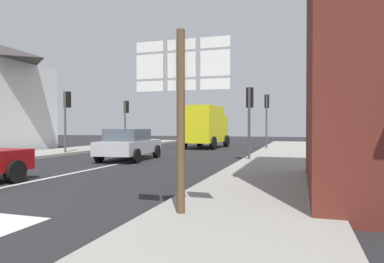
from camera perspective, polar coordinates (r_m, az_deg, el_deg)
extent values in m
plane|color=#232326|center=(16.61, -8.92, -4.67)|extent=(80.00, 80.00, 0.00)
cube|color=gray|center=(12.92, 13.48, -5.94)|extent=(3.19, 44.00, 0.14)
cube|color=silver|center=(13.17, -16.73, -6.10)|extent=(0.16, 12.00, 0.01)
cube|color=silver|center=(29.29, -27.33, -1.69)|extent=(5.31, 1.20, 0.70)
cylinder|color=black|center=(10.92, -27.18, -5.92)|extent=(0.22, 0.64, 0.64)
cube|color=#B7BABF|center=(16.67, -10.24, -2.51)|extent=(2.06, 4.32, 0.60)
cube|color=#47515B|center=(16.42, -10.59, -0.55)|extent=(1.70, 2.21, 0.55)
cylinder|color=black|center=(18.27, -11.06, -3.16)|extent=(0.27, 0.65, 0.64)
cylinder|color=black|center=(17.63, -5.87, -3.30)|extent=(0.27, 0.65, 0.64)
cylinder|color=black|center=(15.86, -15.09, -3.78)|extent=(0.27, 0.65, 0.64)
cylinder|color=black|center=(15.11, -9.23, -3.99)|extent=(0.27, 0.65, 0.64)
cube|color=yellow|center=(24.90, 1.77, 1.20)|extent=(2.43, 3.83, 2.60)
cube|color=yellow|center=(27.27, 3.51, 0.54)|extent=(2.17, 1.43, 2.00)
cube|color=#47515B|center=(27.33, 3.54, 2.21)|extent=(1.76, 0.21, 0.70)
cylinder|color=black|center=(27.60, 1.30, -1.53)|extent=(0.34, 0.92, 0.90)
cylinder|color=black|center=(26.94, 5.71, -1.60)|extent=(0.34, 0.92, 0.90)
cylinder|color=black|center=(24.44, -1.41, -1.84)|extent=(0.34, 0.92, 0.90)
cylinder|color=black|center=(23.68, 3.52, -1.93)|extent=(0.34, 0.92, 0.90)
cylinder|color=brown|center=(5.75, -1.87, 0.96)|extent=(0.14, 0.14, 3.20)
cube|color=white|center=(6.17, -6.96, 13.69)|extent=(0.50, 0.03, 0.18)
cube|color=black|center=(6.18, -6.88, 13.66)|extent=(0.43, 0.01, 0.13)
cube|color=white|center=(6.10, -6.95, 10.58)|extent=(0.50, 0.03, 0.42)
cube|color=black|center=(6.12, -6.88, 10.55)|extent=(0.43, 0.01, 0.32)
cube|color=white|center=(6.05, -6.94, 7.40)|extent=(0.50, 0.03, 0.18)
cube|color=black|center=(6.07, -6.87, 7.38)|extent=(0.43, 0.01, 0.13)
cube|color=white|center=(5.96, -1.71, 14.16)|extent=(0.50, 0.03, 0.18)
cube|color=black|center=(5.97, -1.65, 14.12)|extent=(0.43, 0.01, 0.13)
cube|color=white|center=(5.89, -1.71, 10.94)|extent=(0.50, 0.03, 0.42)
cube|color=black|center=(5.91, -1.65, 10.91)|extent=(0.43, 0.01, 0.32)
cube|color=white|center=(5.84, -1.71, 7.65)|extent=(0.50, 0.03, 0.18)
cube|color=black|center=(5.86, -1.65, 7.63)|extent=(0.43, 0.01, 0.13)
cube|color=white|center=(5.80, 3.89, 14.53)|extent=(0.50, 0.03, 0.18)
cube|color=black|center=(5.82, 3.93, 14.49)|extent=(0.43, 0.01, 0.13)
cube|color=white|center=(5.73, 3.88, 11.23)|extent=(0.50, 0.03, 0.42)
cube|color=black|center=(5.74, 3.93, 11.19)|extent=(0.43, 0.01, 0.32)
cube|color=white|center=(5.68, 3.88, 7.85)|extent=(0.50, 0.03, 0.18)
cube|color=black|center=(5.69, 3.93, 7.82)|extent=(0.43, 0.01, 0.13)
cylinder|color=#47474C|center=(20.47, -20.24, 1.31)|extent=(0.12, 0.12, 3.55)
cube|color=black|center=(20.68, -19.92, 4.98)|extent=(0.30, 0.28, 0.90)
sphere|color=red|center=(20.81, -19.68, 5.70)|extent=(0.18, 0.18, 0.18)
sphere|color=#3C2303|center=(20.79, -19.68, 4.93)|extent=(0.18, 0.18, 0.18)
sphere|color=black|center=(20.77, -19.68, 4.16)|extent=(0.18, 0.18, 0.18)
cylinder|color=#47474C|center=(23.75, 12.22, 1.50)|extent=(0.12, 0.12, 3.75)
cube|color=black|center=(24.01, 12.27, 4.89)|extent=(0.30, 0.28, 0.90)
sphere|color=red|center=(24.17, 12.30, 5.51)|extent=(0.18, 0.18, 0.18)
sphere|color=#3C2303|center=(24.15, 12.30, 4.85)|extent=(0.18, 0.18, 0.18)
sphere|color=black|center=(24.13, 12.30, 4.18)|extent=(0.18, 0.18, 0.18)
cylinder|color=#47474C|center=(26.24, -11.01, 1.18)|extent=(0.12, 0.12, 3.51)
cube|color=black|center=(26.45, -10.81, 4.01)|extent=(0.30, 0.28, 0.90)
sphere|color=red|center=(26.59, -10.67, 4.58)|extent=(0.18, 0.18, 0.18)
sphere|color=#3C2303|center=(26.58, -10.67, 3.98)|extent=(0.18, 0.18, 0.18)
sphere|color=black|center=(26.56, -10.67, 3.37)|extent=(0.18, 0.18, 0.18)
cylinder|color=#47474C|center=(15.58, 9.42, 1.12)|extent=(0.12, 0.12, 3.34)
cube|color=black|center=(15.83, 9.53, 5.54)|extent=(0.30, 0.28, 0.90)
sphere|color=red|center=(15.99, 9.61, 6.47)|extent=(0.18, 0.18, 0.18)
sphere|color=#3C2303|center=(15.97, 9.60, 5.47)|extent=(0.18, 0.18, 0.18)
sphere|color=black|center=(15.95, 9.60, 4.46)|extent=(0.18, 0.18, 0.18)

